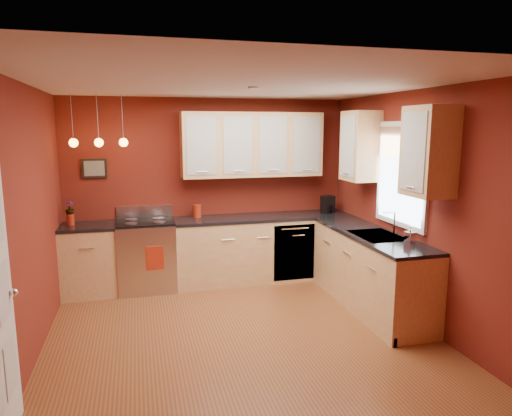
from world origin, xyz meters
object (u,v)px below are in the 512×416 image
object	(u,v)px
gas_range	(147,255)
red_canister	(197,211)
coffee_maker	(328,205)
soap_pump	(410,235)
sink	(377,237)

from	to	relation	value
gas_range	red_canister	distance (m)	0.91
coffee_maker	soap_pump	xyz separation A→B (m)	(0.13, -1.92, -0.02)
sink	gas_range	bearing A→B (deg)	150.22
gas_range	red_canister	bearing A→B (deg)	11.02
coffee_maker	soap_pump	bearing A→B (deg)	-93.22
red_canister	soap_pump	world-z (taller)	soap_pump
red_canister	soap_pump	xyz separation A→B (m)	(2.05, -2.06, 0.00)
gas_range	coffee_maker	bearing A→B (deg)	0.08
coffee_maker	soap_pump	distance (m)	1.93
red_canister	soap_pump	bearing A→B (deg)	-45.05
gas_range	sink	world-z (taller)	sink
gas_range	coffee_maker	world-z (taller)	coffee_maker
sink	soap_pump	xyz separation A→B (m)	(0.15, -0.42, 0.12)
sink	coffee_maker	world-z (taller)	sink
soap_pump	red_canister	bearing A→B (deg)	134.95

